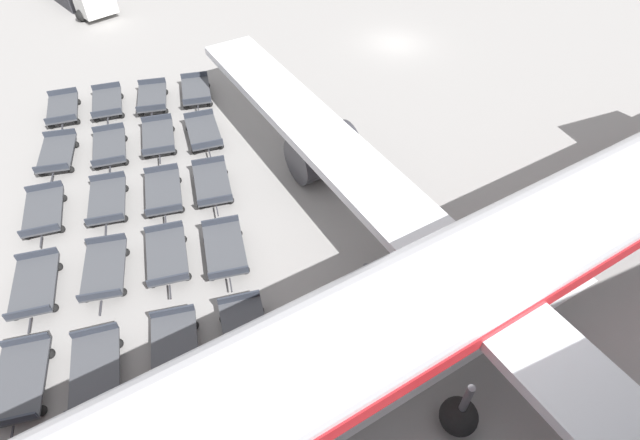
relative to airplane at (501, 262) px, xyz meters
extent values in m
plane|color=gray|center=(-21.33, 9.08, -3.34)|extent=(500.00, 500.00, 0.00)
cylinder|color=white|center=(-0.07, 0.66, 0.18)|extent=(8.28, 43.41, 3.63)
cube|color=white|center=(0.12, -1.06, -0.63)|extent=(41.95, 7.37, 0.44)
cylinder|color=#333338|center=(-10.47, -1.81, -2.01)|extent=(2.73, 3.40, 2.40)
cube|color=red|center=(-0.07, 0.66, -0.45)|extent=(7.88, 39.12, 0.65)
cylinder|color=#56565B|center=(3.09, -3.35, -1.72)|extent=(0.24, 0.24, 1.99)
sphere|color=black|center=(3.09, -3.35, -2.71)|extent=(1.26, 1.26, 1.26)
cylinder|color=#56565B|center=(-2.30, -3.94, -1.72)|extent=(0.24, 0.24, 1.99)
sphere|color=black|center=(-2.30, -3.94, -2.71)|extent=(1.26, 1.26, 1.26)
sphere|color=black|center=(-34.67, -10.83, -2.89)|extent=(0.90, 0.90, 0.90)
sphere|color=black|center=(-35.40, -8.58, -2.89)|extent=(0.90, 0.90, 0.90)
cube|color=#424449|center=(-21.54, -13.32, -2.79)|extent=(3.27, 2.00, 0.10)
cube|color=#2D333D|center=(-20.04, -13.50, -2.58)|extent=(0.28, 1.64, 0.32)
cube|color=#2D333D|center=(-23.03, -13.13, -2.58)|extent=(0.28, 1.64, 0.32)
cube|color=#333338|center=(-19.65, -13.54, -2.91)|extent=(0.70, 0.14, 0.06)
sphere|color=black|center=(-20.54, -14.14, -3.16)|extent=(0.36, 0.36, 0.36)
sphere|color=black|center=(-20.37, -12.75, -3.16)|extent=(0.36, 0.36, 0.36)
sphere|color=black|center=(-22.70, -13.88, -3.16)|extent=(0.36, 0.36, 0.36)
sphere|color=black|center=(-22.53, -12.49, -3.16)|extent=(0.36, 0.36, 0.36)
cube|color=#424449|center=(-17.19, -13.98, -2.79)|extent=(3.38, 2.26, 0.10)
cube|color=#2D333D|center=(-15.71, -14.30, -2.58)|extent=(0.43, 1.62, 0.32)
cube|color=#2D333D|center=(-18.66, -13.66, -2.58)|extent=(0.43, 1.62, 0.32)
cube|color=#333338|center=(-15.33, -14.38, -2.91)|extent=(0.70, 0.21, 0.06)
sphere|color=black|center=(-16.28, -14.89, -3.16)|extent=(0.36, 0.36, 0.36)
sphere|color=black|center=(-15.98, -13.53, -3.16)|extent=(0.36, 0.36, 0.36)
sphere|color=black|center=(-18.40, -14.43, -3.16)|extent=(0.36, 0.36, 0.36)
sphere|color=black|center=(-18.10, -13.07, -3.16)|extent=(0.36, 0.36, 0.36)
cube|color=#424449|center=(-12.87, -14.91, -2.79)|extent=(3.28, 2.03, 0.10)
cube|color=#2D333D|center=(-11.37, -15.10, -2.58)|extent=(0.29, 1.64, 0.32)
cube|color=#2D333D|center=(-14.36, -14.71, -2.58)|extent=(0.29, 1.64, 0.32)
cube|color=#333338|center=(-10.98, -15.15, -2.91)|extent=(0.70, 0.15, 0.06)
sphere|color=black|center=(-11.88, -15.74, -3.16)|extent=(0.36, 0.36, 0.36)
sphere|color=black|center=(-11.70, -14.35, -3.16)|extent=(0.36, 0.36, 0.36)
sphere|color=black|center=(-14.03, -15.46, -3.16)|extent=(0.36, 0.36, 0.36)
sphere|color=black|center=(-13.85, -14.07, -3.16)|extent=(0.36, 0.36, 0.36)
cube|color=#424449|center=(-8.46, -15.51, -2.79)|extent=(3.32, 2.11, 0.10)
cube|color=#2D333D|center=(-6.97, -15.75, -2.58)|extent=(0.34, 1.63, 0.32)
cube|color=#2D333D|center=(-9.95, -15.27, -2.58)|extent=(0.34, 1.63, 0.32)
cube|color=#333338|center=(-6.58, -15.82, -2.91)|extent=(0.70, 0.17, 0.06)
sphere|color=black|center=(-7.50, -16.37, -3.16)|extent=(0.36, 0.36, 0.36)
sphere|color=black|center=(-7.28, -15.00, -3.16)|extent=(0.36, 0.36, 0.36)
sphere|color=black|center=(-9.64, -16.03, -3.16)|extent=(0.36, 0.36, 0.36)
sphere|color=black|center=(-9.42, -14.65, -3.16)|extent=(0.36, 0.36, 0.36)
cube|color=#424449|center=(-4.26, -16.18, -2.79)|extent=(3.35, 2.19, 0.10)
cube|color=#2D333D|center=(-2.78, -16.46, -2.58)|extent=(0.39, 1.63, 0.32)
cube|color=#2D333D|center=(-5.75, -15.90, -2.58)|extent=(0.39, 1.63, 0.32)
cube|color=#333338|center=(-2.40, -16.54, -2.91)|extent=(0.70, 0.19, 0.06)
sphere|color=black|center=(-3.07, -15.70, -3.16)|extent=(0.36, 0.36, 0.36)
sphere|color=black|center=(-5.46, -16.66, -3.16)|extent=(0.36, 0.36, 0.36)
sphere|color=black|center=(-5.20, -15.29, -3.16)|extent=(0.36, 0.36, 0.36)
cube|color=#424449|center=(-21.11, -10.88, -2.79)|extent=(3.29, 2.04, 0.10)
cube|color=#2D333D|center=(-19.62, -11.08, -2.58)|extent=(0.30, 1.64, 0.32)
cube|color=#2D333D|center=(-22.61, -10.68, -2.58)|extent=(0.30, 1.64, 0.32)
cube|color=#333338|center=(-19.23, -11.13, -2.91)|extent=(0.70, 0.15, 0.06)
sphere|color=black|center=(-20.13, -11.71, -3.16)|extent=(0.36, 0.36, 0.36)
sphere|color=black|center=(-19.95, -10.33, -3.16)|extent=(0.36, 0.36, 0.36)
sphere|color=black|center=(-22.28, -11.42, -3.16)|extent=(0.36, 0.36, 0.36)
sphere|color=black|center=(-22.10, -10.04, -3.16)|extent=(0.36, 0.36, 0.36)
cube|color=#424449|center=(-16.58, -11.42, -2.79)|extent=(3.30, 2.05, 0.10)
cube|color=#2D333D|center=(-15.09, -11.62, -2.58)|extent=(0.31, 1.64, 0.32)
cube|color=#2D333D|center=(-18.08, -11.21, -2.58)|extent=(0.31, 1.64, 0.32)
cube|color=#333338|center=(-14.70, -11.68, -2.91)|extent=(0.70, 0.16, 0.06)
sphere|color=black|center=(-15.61, -12.26, -3.16)|extent=(0.36, 0.36, 0.36)
sphere|color=black|center=(-15.41, -10.87, -3.16)|extent=(0.36, 0.36, 0.36)
sphere|color=black|center=(-17.75, -11.96, -3.16)|extent=(0.36, 0.36, 0.36)
sphere|color=black|center=(-17.56, -10.58, -3.16)|extent=(0.36, 0.36, 0.36)
cube|color=#424449|center=(-12.37, -12.13, -2.79)|extent=(3.34, 2.17, 0.10)
cube|color=#2D333D|center=(-10.89, -12.41, -2.58)|extent=(0.38, 1.63, 0.32)
cube|color=#2D333D|center=(-13.86, -11.86, -2.58)|extent=(0.38, 1.63, 0.32)
cube|color=#333338|center=(-10.50, -12.48, -2.91)|extent=(0.70, 0.19, 0.06)
sphere|color=black|center=(-11.43, -13.02, -3.16)|extent=(0.36, 0.36, 0.36)
sphere|color=black|center=(-11.18, -11.65, -3.16)|extent=(0.36, 0.36, 0.36)
sphere|color=black|center=(-13.56, -12.62, -3.16)|extent=(0.36, 0.36, 0.36)
sphere|color=black|center=(-13.31, -11.25, -3.16)|extent=(0.36, 0.36, 0.36)
cube|color=#424449|center=(-8.14, -12.86, -2.79)|extent=(3.38, 2.28, 0.10)
cube|color=#2D333D|center=(-6.67, -13.19, -2.58)|extent=(0.44, 1.62, 0.32)
cube|color=#2D333D|center=(-9.61, -12.53, -2.58)|extent=(0.44, 1.62, 0.32)
cube|color=#333338|center=(-6.28, -13.28, -2.91)|extent=(0.70, 0.21, 0.06)
sphere|color=black|center=(-7.23, -13.78, -3.16)|extent=(0.36, 0.36, 0.36)
sphere|color=black|center=(-6.93, -12.42, -3.16)|extent=(0.36, 0.36, 0.36)
sphere|color=black|center=(-9.35, -13.30, -3.16)|extent=(0.36, 0.36, 0.36)
sphere|color=black|center=(-9.04, -11.94, -3.16)|extent=(0.36, 0.36, 0.36)
cube|color=#424449|center=(-3.61, -13.80, -2.79)|extent=(3.31, 2.08, 0.10)
cube|color=#2D333D|center=(-2.12, -14.02, -2.58)|extent=(0.32, 1.63, 0.32)
cube|color=#2D333D|center=(-5.11, -13.58, -2.58)|extent=(0.32, 1.63, 0.32)
cube|color=#333338|center=(-1.74, -14.08, -2.91)|extent=(0.70, 0.16, 0.06)
sphere|color=black|center=(-2.64, -14.65, -3.16)|extent=(0.36, 0.36, 0.36)
sphere|color=black|center=(-2.44, -13.27, -3.16)|extent=(0.36, 0.36, 0.36)
sphere|color=black|center=(-4.79, -14.33, -3.16)|extent=(0.36, 0.36, 0.36)
sphere|color=black|center=(-4.58, -12.95, -3.16)|extent=(0.36, 0.36, 0.36)
cube|color=#424449|center=(-20.52, -8.37, -2.79)|extent=(3.38, 2.28, 0.10)
cube|color=#2D333D|center=(-19.05, -8.70, -2.58)|extent=(0.44, 1.62, 0.32)
cube|color=#2D333D|center=(-21.99, -8.04, -2.58)|extent=(0.44, 1.62, 0.32)
cube|color=#333338|center=(-18.67, -8.78, -2.91)|extent=(0.70, 0.21, 0.06)
sphere|color=black|center=(-19.61, -9.28, -3.16)|extent=(0.36, 0.36, 0.36)
sphere|color=black|center=(-19.31, -7.92, -3.16)|extent=(0.36, 0.36, 0.36)
sphere|color=black|center=(-21.73, -8.81, -3.16)|extent=(0.36, 0.36, 0.36)
sphere|color=black|center=(-21.43, -7.45, -3.16)|extent=(0.36, 0.36, 0.36)
cube|color=#424449|center=(-16.40, -8.88, -2.79)|extent=(3.34, 2.15, 0.10)
cube|color=#2D333D|center=(-14.91, -9.15, -2.58)|extent=(0.36, 1.63, 0.32)
cube|color=#2D333D|center=(-17.88, -8.62, -2.58)|extent=(0.36, 1.63, 0.32)
cube|color=#333338|center=(-14.53, -9.21, -2.91)|extent=(0.70, 0.18, 0.06)
sphere|color=black|center=(-15.45, -9.76, -3.16)|extent=(0.36, 0.36, 0.36)
sphere|color=black|center=(-15.21, -8.39, -3.16)|extent=(0.36, 0.36, 0.36)
sphere|color=black|center=(-17.59, -9.38, -3.16)|extent=(0.36, 0.36, 0.36)
sphere|color=black|center=(-17.35, -8.01, -3.16)|extent=(0.36, 0.36, 0.36)
cube|color=#424449|center=(-11.86, -9.61, -2.79)|extent=(3.34, 2.15, 0.10)
cube|color=#2D333D|center=(-10.38, -9.87, -2.58)|extent=(0.36, 1.63, 0.32)
cube|color=#2D333D|center=(-13.35, -9.35, -2.58)|extent=(0.36, 1.63, 0.32)
cube|color=#333338|center=(-9.99, -9.94, -2.91)|extent=(0.70, 0.18, 0.06)
sphere|color=black|center=(-10.92, -10.48, -3.16)|extent=(0.36, 0.36, 0.36)
sphere|color=black|center=(-10.67, -9.11, -3.16)|extent=(0.36, 0.36, 0.36)
sphere|color=black|center=(-13.05, -10.11, -3.16)|extent=(0.36, 0.36, 0.36)
sphere|color=black|center=(-12.81, -8.74, -3.16)|extent=(0.36, 0.36, 0.36)
cube|color=#424449|center=(-7.79, -10.36, -2.79)|extent=(3.32, 2.12, 0.10)
cube|color=#2D333D|center=(-6.30, -10.61, -2.58)|extent=(0.34, 1.63, 0.32)
cube|color=#2D333D|center=(-9.28, -10.12, -2.58)|extent=(0.34, 1.63, 0.32)
cube|color=#333338|center=(-5.92, -10.67, -2.91)|extent=(0.70, 0.17, 0.06)
sphere|color=black|center=(-6.83, -11.22, -3.16)|extent=(0.36, 0.36, 0.36)
sphere|color=black|center=(-6.61, -9.85, -3.16)|extent=(0.36, 0.36, 0.36)
sphere|color=black|center=(-8.97, -10.87, -3.16)|extent=(0.36, 0.36, 0.36)
sphere|color=black|center=(-8.75, -9.50, -3.16)|extent=(0.36, 0.36, 0.36)
cube|color=#424449|center=(-3.25, -11.10, -2.79)|extent=(3.36, 2.22, 0.10)
cube|color=#2D333D|center=(-1.77, -11.39, -2.58)|extent=(0.40, 1.62, 0.32)
cube|color=#2D333D|center=(-4.73, -10.80, -2.58)|extent=(0.40, 1.62, 0.32)
cube|color=#333338|center=(-1.38, -11.47, -2.91)|extent=(0.70, 0.20, 0.06)
sphere|color=black|center=(-2.32, -11.99, -3.16)|extent=(0.36, 0.36, 0.36)
sphere|color=black|center=(-2.05, -10.63, -3.16)|extent=(0.36, 0.36, 0.36)
sphere|color=black|center=(-4.45, -11.57, -3.16)|extent=(0.36, 0.36, 0.36)
sphere|color=black|center=(-4.17, -10.20, -3.16)|extent=(0.36, 0.36, 0.36)
cube|color=#2D333D|center=(-0.39, -11.80, -2.58)|extent=(0.26, 1.64, 0.32)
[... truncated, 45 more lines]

